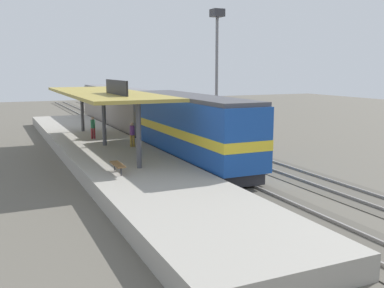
# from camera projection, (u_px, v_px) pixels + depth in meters

# --- Properties ---
(ground_plane) EXTENTS (120.00, 120.00, 0.00)m
(ground_plane) POSITION_uv_depth(u_px,v_px,m) (189.00, 151.00, 34.54)
(ground_plane) COLOR #5B564C
(track_near) EXTENTS (3.20, 110.00, 0.16)m
(track_near) POSITION_uv_depth(u_px,v_px,m) (165.00, 152.00, 33.72)
(track_near) COLOR #4E4941
(track_near) RESTS_ON ground
(track_far) EXTENTS (3.20, 110.00, 0.16)m
(track_far) POSITION_uv_depth(u_px,v_px,m) (219.00, 148.00, 35.60)
(track_far) COLOR #4E4941
(track_far) RESTS_ON ground
(platform) EXTENTS (6.00, 44.00, 0.90)m
(platform) POSITION_uv_depth(u_px,v_px,m) (105.00, 151.00, 31.77)
(platform) COLOR #9E998E
(platform) RESTS_ON ground
(station_canopy) EXTENTS (5.20, 18.00, 4.70)m
(station_canopy) POSITION_uv_depth(u_px,v_px,m) (103.00, 94.00, 31.00)
(station_canopy) COLOR #47474C
(station_canopy) RESTS_ON platform
(platform_bench) EXTENTS (0.44, 1.70, 0.50)m
(platform_bench) POSITION_uv_depth(u_px,v_px,m) (118.00, 165.00, 23.24)
(platform_bench) COLOR #333338
(platform_bench) RESTS_ON platform
(locomotive) EXTENTS (2.93, 14.43, 4.44)m
(locomotive) POSITION_uv_depth(u_px,v_px,m) (191.00, 129.00, 29.06)
(locomotive) COLOR #28282D
(locomotive) RESTS_ON track_near
(passenger_carriage_single) EXTENTS (2.90, 20.00, 4.24)m
(passenger_carriage_single) POSITION_uv_depth(u_px,v_px,m) (118.00, 108.00, 45.23)
(passenger_carriage_single) COLOR #28282D
(passenger_carriage_single) RESTS_ON track_near
(freight_car) EXTENTS (2.80, 12.00, 3.54)m
(freight_car) POSITION_uv_depth(u_px,v_px,m) (191.00, 117.00, 40.03)
(freight_car) COLOR #28282D
(freight_car) RESTS_ON track_far
(light_mast) EXTENTS (1.10, 1.10, 11.70)m
(light_mast) POSITION_uv_depth(u_px,v_px,m) (217.00, 46.00, 41.42)
(light_mast) COLOR slate
(light_mast) RESTS_ON ground
(person_waiting) EXTENTS (0.34, 0.34, 1.71)m
(person_waiting) POSITION_uv_depth(u_px,v_px,m) (93.00, 127.00, 34.50)
(person_waiting) COLOR maroon
(person_waiting) RESTS_ON platform
(person_walking) EXTENTS (0.34, 0.34, 1.71)m
(person_walking) POSITION_uv_depth(u_px,v_px,m) (132.00, 133.00, 30.94)
(person_walking) COLOR olive
(person_walking) RESTS_ON platform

